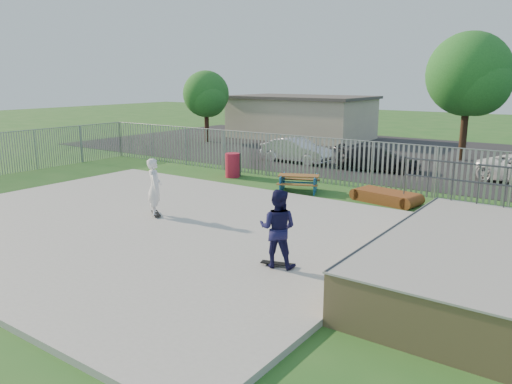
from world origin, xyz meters
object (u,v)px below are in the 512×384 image
Objects in this scene: trash_bin_grey at (234,164)px; tree_left at (206,94)px; skater_white at (155,187)px; car_dark at (378,158)px; tree_mid at (469,74)px; trash_bin_red at (232,165)px; funbox at (386,197)px; skater_navy at (278,228)px; car_silver at (296,150)px; picnic_table at (299,183)px.

tree_left reaches higher than trash_bin_grey.
trash_bin_grey is at bearing -26.58° from skater_white.
car_dark is 7.56m from tree_mid.
tree_left is 20.45m from skater_white.
trash_bin_red is 14.15m from tree_mid.
trash_bin_red is (-7.64, 0.52, 0.35)m from funbox.
trash_bin_red reaches higher than funbox.
trash_bin_grey is 0.16× the size of tree_mid.
tree_left reaches higher than car_dark.
car_dark is at bearing -93.85° from skater_navy.
skater_navy is (7.76, -13.80, 0.41)m from car_silver.
trash_bin_red is at bearing -63.40° from skater_navy.
tree_left is 2.70× the size of skater_navy.
funbox is 0.33× the size of tree_mid.
picnic_table is at bearing -11.49° from trash_bin_red.
tree_mid is at bearing -104.92° from skater_navy.
tree_mid is 3.73× the size of skater_navy.
trash_bin_grey is (-4.20, 1.11, 0.20)m from picnic_table.
picnic_table is 0.40× the size of tree_left.
trash_bin_red is 1.03× the size of trash_bin_grey.
trash_bin_grey is 7.82m from skater_white.
funbox is 12.64m from tree_mid.
picnic_table is at bearing -36.46° from tree_left.
trash_bin_grey is at bearing 125.50° from car_dark.
skater_navy is (3.20, -14.03, 0.46)m from car_dark.
tree_mid is (7.14, 6.06, 4.02)m from car_silver.
trash_bin_red is 5.24m from car_silver.
car_dark reaches higher than trash_bin_grey.
trash_bin_red is 7.51m from skater_white.
car_dark is at bearing -14.75° from tree_left.
funbox is at bearing -103.64° from skater_navy.
tree_left is at bearing 136.02° from trash_bin_red.
funbox is 0.45× the size of tree_left.
tree_mid is 20.19m from skater_navy.
skater_white is (-1.66, -6.27, 0.74)m from picnic_table.
tree_left is (-17.26, 9.81, 3.18)m from funbox.
skater_white is at bearing -53.73° from tree_left.
tree_left reaches higher than picnic_table.
car_silver is (-3.75, 6.06, 0.33)m from picnic_table.
funbox is 0.55× the size of car_dark.
tree_left reaches higher than trash_bin_red.
skater_navy and skater_white have the same top height.
funbox is 6.61m from car_dark.
car_dark reaches higher than trash_bin_red.
car_silver is 4.56m from car_dark.
car_silver is 11.07m from tree_left.
funbox is 7.83m from trash_bin_grey.
tree_mid reaches higher than car_dark.
tree_mid reaches higher than car_silver.
tree_left reaches higher than skater_white.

